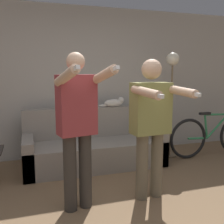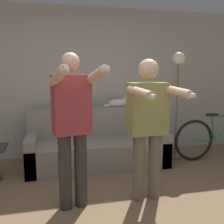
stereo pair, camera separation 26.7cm
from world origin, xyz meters
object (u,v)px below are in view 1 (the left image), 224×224
(person_left, at_px, (78,122))
(bicycle, at_px, (213,136))
(cat, at_px, (114,103))
(floor_lamp, at_px, (172,74))
(person_right, at_px, (151,120))
(couch, at_px, (94,148))

(person_left, xyz_separation_m, bicycle, (2.61, 1.10, -0.60))
(person_left, xyz_separation_m, cat, (0.93, 1.58, -0.00))
(floor_lamp, distance_m, bicycle, 1.33)
(cat, xyz_separation_m, bicycle, (1.69, -0.48, -0.60))
(person_left, relative_size, cat, 3.74)
(cat, xyz_separation_m, floor_lamp, (0.95, -0.26, 0.49))
(cat, bearing_deg, person_left, -120.39)
(floor_lamp, bearing_deg, cat, 165.00)
(person_left, distance_m, person_right, 0.85)
(cat, bearing_deg, floor_lamp, -15.00)
(person_left, bearing_deg, floor_lamp, 24.19)
(person_left, bearing_deg, bicycle, 11.92)
(couch, relative_size, person_right, 1.34)
(couch, height_order, person_left, person_left)
(person_right, height_order, cat, person_right)
(cat, relative_size, bicycle, 0.26)
(cat, bearing_deg, person_right, -92.71)
(person_left, relative_size, person_right, 1.03)
(person_left, height_order, cat, person_left)
(couch, distance_m, person_left, 1.54)
(person_left, bearing_deg, person_right, -10.91)
(couch, xyz_separation_m, cat, (0.44, 0.29, 0.69))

